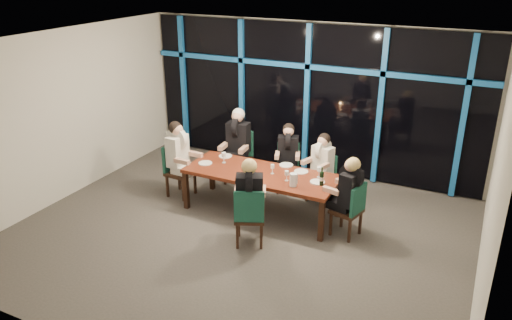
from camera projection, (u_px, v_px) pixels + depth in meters
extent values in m
plane|color=#524D48|center=(240.00, 233.00, 8.01)|extent=(7.00, 7.00, 0.00)
cube|color=silver|center=(309.00, 98.00, 9.94)|extent=(7.00, 0.04, 3.00)
cube|color=silver|center=(97.00, 241.00, 4.95)|extent=(7.00, 0.04, 3.00)
cube|color=silver|center=(65.00, 115.00, 8.87)|extent=(0.04, 6.00, 3.00)
cube|color=silver|center=(494.00, 191.00, 6.02)|extent=(0.04, 6.00, 3.00)
cube|color=white|center=(237.00, 44.00, 6.88)|extent=(7.00, 6.00, 0.04)
cube|color=black|center=(308.00, 99.00, 9.89)|extent=(6.86, 0.04, 2.94)
cube|color=#1458A1|center=(184.00, 84.00, 11.03)|extent=(0.10, 0.10, 2.94)
cube|color=#1458A1|center=(242.00, 92.00, 10.44)|extent=(0.10, 0.10, 2.94)
cube|color=#1458A1|center=(307.00, 100.00, 9.85)|extent=(0.10, 0.10, 2.94)
cube|color=#1458A1|center=(380.00, 109.00, 9.26)|extent=(0.10, 0.10, 2.94)
cube|color=#1458A1|center=(463.00, 119.00, 8.67)|extent=(0.10, 0.10, 2.94)
cube|color=#1458A1|center=(308.00, 66.00, 9.60)|extent=(6.86, 0.10, 0.10)
cube|color=#FF2D14|center=(369.00, 69.00, 9.45)|extent=(0.60, 0.05, 0.35)
cube|color=maroon|center=(261.00, 174.00, 8.41)|extent=(2.60, 1.00, 0.06)
cube|color=black|center=(186.00, 190.00, 8.69)|extent=(0.08, 0.08, 0.69)
cube|color=black|center=(321.00, 221.00, 7.68)|extent=(0.08, 0.08, 0.69)
cube|color=black|center=(212.00, 172.00, 9.42)|extent=(0.08, 0.08, 0.69)
cube|color=black|center=(339.00, 198.00, 8.41)|extent=(0.08, 0.08, 0.69)
cube|color=black|center=(238.00, 160.00, 9.66)|extent=(0.51, 0.51, 0.06)
cube|color=#1A5341|center=(242.00, 143.00, 9.73)|extent=(0.47, 0.09, 0.52)
cube|color=black|center=(225.00, 174.00, 9.65)|extent=(0.05, 0.05, 0.44)
cube|color=black|center=(243.00, 177.00, 9.53)|extent=(0.05, 0.05, 0.44)
cube|color=black|center=(233.00, 167.00, 9.98)|extent=(0.05, 0.05, 0.44)
cube|color=black|center=(250.00, 169.00, 9.85)|extent=(0.05, 0.05, 0.44)
cube|color=black|center=(287.00, 170.00, 9.32)|extent=(0.53, 0.53, 0.06)
cube|color=#1A5341|center=(288.00, 154.00, 9.39)|extent=(0.41, 0.18, 0.46)
cube|color=black|center=(278.00, 184.00, 9.27)|extent=(0.05, 0.05, 0.39)
cube|color=black|center=(296.00, 185.00, 9.23)|extent=(0.05, 0.05, 0.39)
cube|color=black|center=(279.00, 177.00, 9.57)|extent=(0.05, 0.05, 0.39)
cube|color=black|center=(296.00, 178.00, 9.54)|extent=(0.05, 0.05, 0.39)
cube|color=black|center=(320.00, 180.00, 8.92)|extent=(0.51, 0.51, 0.05)
cube|color=#1A5341|center=(327.00, 165.00, 8.95)|extent=(0.40, 0.17, 0.45)
cube|color=black|center=(307.00, 191.00, 9.00)|extent=(0.05, 0.05, 0.38)
cube|color=black|center=(321.00, 197.00, 8.79)|extent=(0.05, 0.05, 0.38)
cube|color=black|center=(318.00, 186.00, 9.21)|extent=(0.05, 0.05, 0.38)
cube|color=black|center=(332.00, 191.00, 9.01)|extent=(0.05, 0.05, 0.38)
cube|color=black|center=(181.00, 173.00, 9.12)|extent=(0.47, 0.47, 0.06)
cube|color=#1A5341|center=(171.00, 157.00, 9.11)|extent=(0.07, 0.45, 0.50)
cube|color=black|center=(183.00, 191.00, 8.99)|extent=(0.04, 0.04, 0.42)
cube|color=black|center=(195.00, 183.00, 9.28)|extent=(0.04, 0.04, 0.42)
cube|color=black|center=(167.00, 186.00, 9.15)|extent=(0.04, 0.04, 0.42)
cube|color=black|center=(179.00, 179.00, 9.44)|extent=(0.04, 0.04, 0.42)
cube|color=black|center=(346.00, 211.00, 7.82)|extent=(0.51, 0.51, 0.06)
cube|color=#1A5341|center=(358.00, 200.00, 7.61)|extent=(0.15, 0.42, 0.47)
cube|color=black|center=(342.00, 216.00, 8.12)|extent=(0.05, 0.05, 0.39)
cube|color=black|center=(331.00, 224.00, 7.88)|extent=(0.05, 0.05, 0.39)
cube|color=black|center=(360.00, 223.00, 7.92)|extent=(0.05, 0.05, 0.39)
cube|color=black|center=(349.00, 231.00, 7.68)|extent=(0.05, 0.05, 0.39)
cube|color=black|center=(250.00, 217.00, 7.59)|extent=(0.59, 0.59, 0.06)
cube|color=#1A5341|center=(249.00, 207.00, 7.30)|extent=(0.43, 0.23, 0.50)
cube|color=black|center=(262.00, 225.00, 7.84)|extent=(0.05, 0.05, 0.42)
cube|color=black|center=(239.00, 224.00, 7.85)|extent=(0.05, 0.05, 0.42)
cube|color=black|center=(261.00, 237.00, 7.51)|extent=(0.05, 0.05, 0.42)
cube|color=black|center=(237.00, 236.00, 7.52)|extent=(0.05, 0.05, 0.42)
cube|color=black|center=(235.00, 157.00, 9.51)|extent=(0.41, 0.47, 0.15)
cube|color=black|center=(238.00, 137.00, 9.52)|extent=(0.44, 0.29, 0.59)
cylinder|color=black|center=(238.00, 126.00, 9.44)|extent=(0.14, 0.45, 0.44)
sphere|color=tan|center=(238.00, 117.00, 9.35)|extent=(0.22, 0.22, 0.22)
sphere|color=silver|center=(238.00, 114.00, 9.37)|extent=(0.24, 0.24, 0.24)
cube|color=tan|center=(223.00, 146.00, 9.42)|extent=(0.11, 0.32, 0.08)
cube|color=tan|center=(243.00, 149.00, 9.28)|extent=(0.11, 0.32, 0.08)
cube|color=black|center=(287.00, 168.00, 9.18)|extent=(0.44, 0.48, 0.13)
cube|color=black|center=(288.00, 150.00, 9.20)|extent=(0.42, 0.33, 0.52)
cylinder|color=black|center=(288.00, 139.00, 9.12)|extent=(0.22, 0.40, 0.39)
sphere|color=tan|center=(289.00, 131.00, 9.04)|extent=(0.19, 0.19, 0.19)
sphere|color=black|center=(289.00, 129.00, 9.07)|extent=(0.21, 0.21, 0.21)
cube|color=tan|center=(277.00, 155.00, 9.03)|extent=(0.16, 0.29, 0.07)
cube|color=tan|center=(298.00, 156.00, 8.99)|extent=(0.16, 0.29, 0.07)
cube|color=white|center=(317.00, 178.00, 8.81)|extent=(0.43, 0.46, 0.13)
cube|color=white|center=(323.00, 160.00, 8.80)|extent=(0.41, 0.32, 0.51)
cylinder|color=white|center=(323.00, 149.00, 8.72)|extent=(0.20, 0.39, 0.38)
sphere|color=tan|center=(323.00, 141.00, 8.65)|extent=(0.19, 0.19, 0.19)
sphere|color=black|center=(324.00, 139.00, 8.66)|extent=(0.21, 0.21, 0.21)
cube|color=tan|center=(307.00, 161.00, 8.77)|extent=(0.15, 0.28, 0.07)
cube|color=tan|center=(323.00, 167.00, 8.54)|extent=(0.15, 0.28, 0.07)
cube|color=white|center=(186.00, 169.00, 9.03)|extent=(0.44, 0.38, 0.14)
cube|color=white|center=(177.00, 150.00, 8.98)|extent=(0.26, 0.41, 0.56)
cylinder|color=white|center=(177.00, 139.00, 8.89)|extent=(0.43, 0.12, 0.42)
sphere|color=tan|center=(177.00, 130.00, 8.82)|extent=(0.21, 0.21, 0.21)
sphere|color=black|center=(175.00, 128.00, 8.82)|extent=(0.23, 0.23, 0.23)
cube|color=tan|center=(182.00, 161.00, 8.74)|extent=(0.30, 0.10, 0.08)
cube|color=tan|center=(195.00, 154.00, 9.07)|extent=(0.30, 0.10, 0.08)
cube|color=black|center=(341.00, 203.00, 7.85)|extent=(0.46, 0.42, 0.13)
cube|color=black|center=(350.00, 188.00, 7.64)|extent=(0.31, 0.42, 0.53)
cylinder|color=black|center=(351.00, 176.00, 7.56)|extent=(0.41, 0.18, 0.39)
sphere|color=tan|center=(351.00, 165.00, 7.51)|extent=(0.20, 0.20, 0.20)
sphere|color=tan|center=(353.00, 164.00, 7.48)|extent=(0.22, 0.22, 0.22)
cube|color=tan|center=(344.00, 183.00, 7.92)|extent=(0.29, 0.14, 0.08)
cube|color=tan|center=(331.00, 191.00, 7.66)|extent=(0.29, 0.14, 0.08)
cube|color=black|center=(250.00, 207.00, 7.66)|extent=(0.50, 0.53, 0.14)
cube|color=black|center=(249.00, 192.00, 7.39)|extent=(0.46, 0.38, 0.56)
cylinder|color=black|center=(249.00, 179.00, 7.31)|extent=(0.26, 0.42, 0.42)
sphere|color=tan|center=(249.00, 167.00, 7.26)|extent=(0.21, 0.21, 0.21)
sphere|color=tan|center=(249.00, 166.00, 7.21)|extent=(0.23, 0.23, 0.23)
cube|color=tan|center=(263.00, 191.00, 7.64)|extent=(0.20, 0.31, 0.08)
cube|color=tan|center=(237.00, 191.00, 7.65)|extent=(0.20, 0.31, 0.08)
cylinder|color=white|center=(225.00, 156.00, 9.06)|extent=(0.24, 0.24, 0.01)
cylinder|color=white|center=(286.00, 165.00, 8.67)|extent=(0.24, 0.24, 0.01)
cylinder|color=white|center=(301.00, 171.00, 8.41)|extent=(0.24, 0.24, 0.01)
cylinder|color=white|center=(205.00, 163.00, 8.76)|extent=(0.24, 0.24, 0.01)
cylinder|color=white|center=(317.00, 182.00, 8.02)|extent=(0.24, 0.24, 0.01)
cylinder|color=white|center=(251.00, 183.00, 7.99)|extent=(0.24, 0.24, 0.01)
cylinder|color=black|center=(322.00, 179.00, 7.89)|extent=(0.07, 0.07, 0.22)
cylinder|color=black|center=(322.00, 170.00, 7.83)|extent=(0.03, 0.03, 0.08)
cylinder|color=silver|center=(322.00, 179.00, 7.89)|extent=(0.07, 0.07, 0.06)
cylinder|color=white|center=(293.00, 180.00, 7.86)|extent=(0.12, 0.12, 0.21)
cylinder|color=white|center=(297.00, 179.00, 7.83)|extent=(0.02, 0.02, 0.15)
cylinder|color=#F3A548|center=(252.00, 178.00, 8.15)|extent=(0.05, 0.05, 0.03)
cylinder|color=silver|center=(248.00, 171.00, 8.45)|extent=(0.06, 0.06, 0.01)
cylinder|color=silver|center=(248.00, 168.00, 8.43)|extent=(0.01, 0.01, 0.09)
cylinder|color=silver|center=(248.00, 164.00, 8.40)|extent=(0.06, 0.06, 0.07)
cylinder|color=silver|center=(272.00, 173.00, 8.35)|extent=(0.06, 0.06, 0.01)
cylinder|color=silver|center=(272.00, 171.00, 8.33)|extent=(0.01, 0.01, 0.09)
cylinder|color=silver|center=(273.00, 166.00, 8.30)|extent=(0.06, 0.06, 0.06)
cylinder|color=silver|center=(287.00, 180.00, 8.09)|extent=(0.06, 0.06, 0.01)
cylinder|color=silver|center=(287.00, 178.00, 8.07)|extent=(0.01, 0.01, 0.10)
cylinder|color=silver|center=(287.00, 173.00, 8.04)|extent=(0.07, 0.07, 0.07)
cylinder|color=silver|center=(224.00, 162.00, 8.79)|extent=(0.07, 0.07, 0.01)
cylinder|color=silver|center=(224.00, 159.00, 8.77)|extent=(0.01, 0.01, 0.11)
cylinder|color=silver|center=(224.00, 155.00, 8.74)|extent=(0.07, 0.07, 0.08)
cylinder|color=silver|center=(319.00, 177.00, 8.22)|extent=(0.07, 0.07, 0.01)
cylinder|color=silver|center=(319.00, 174.00, 8.20)|extent=(0.01, 0.01, 0.10)
cylinder|color=silver|center=(319.00, 169.00, 8.17)|extent=(0.07, 0.07, 0.07)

